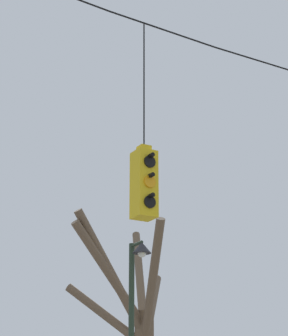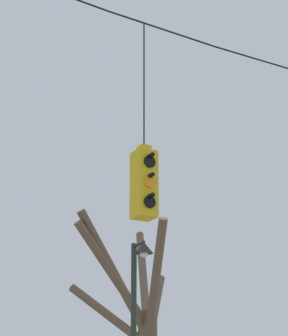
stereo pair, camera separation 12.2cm
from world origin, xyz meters
The scene contains 3 objects.
span_wire centered at (0.00, 0.43, 7.99)m, with size 15.34×0.03×0.45m.
traffic_light_over_intersection centered at (-2.61, 0.43, 4.96)m, with size 0.34×0.46×3.52m.
street_lamp centered at (-0.97, 3.67, 3.28)m, with size 0.39×0.69×4.82m.
Camera 2 is at (-7.42, -8.25, 1.70)m, focal length 70.00 mm.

